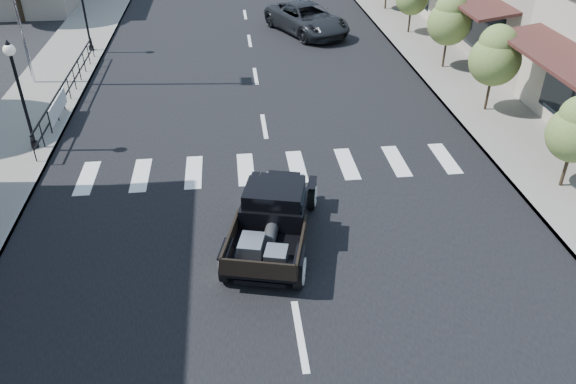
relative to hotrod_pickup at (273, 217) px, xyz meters
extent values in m
plane|color=black|center=(0.27, -0.25, -0.77)|extent=(120.00, 120.00, 0.00)
cube|color=black|center=(0.27, 14.75, -0.76)|extent=(14.00, 80.00, 0.02)
cube|color=gray|center=(-8.23, 14.75, -0.69)|extent=(3.00, 80.00, 0.15)
cube|color=gray|center=(8.77, 14.75, -0.69)|extent=(3.00, 80.00, 0.15)
imported|color=black|center=(3.33, 17.78, -0.02)|extent=(4.49, 5.94, 1.50)
camera|label=1|loc=(-0.88, -11.40, 7.98)|focal=35.00mm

